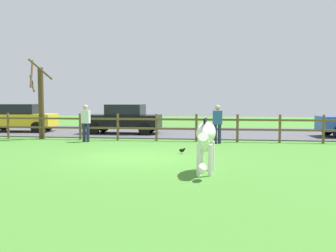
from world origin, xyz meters
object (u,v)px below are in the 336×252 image
object	(u,v)px
bare_tree	(40,100)
crow_on_grass	(182,150)
zebra	(206,137)
visitor_right_of_tree	(86,121)
parked_car_yellow	(20,118)
parked_car_black	(124,119)
visitor_left_of_tree	(217,122)

from	to	relation	value
bare_tree	crow_on_grass	distance (m)	8.48
crow_on_grass	zebra	bearing A→B (deg)	-74.23
crow_on_grass	visitor_right_of_tree	bearing A→B (deg)	145.87
parked_car_yellow	visitor_right_of_tree	distance (m)	6.83
parked_car_black	visitor_left_of_tree	size ratio (longest dim) A/B	2.44
parked_car_yellow	parked_car_black	bearing A→B (deg)	-3.50
bare_tree	zebra	xyz separation A→B (m)	(8.17, -7.49, -0.93)
crow_on_grass	visitor_left_of_tree	distance (m)	3.53
parked_car_black	zebra	bearing A→B (deg)	-64.71
bare_tree	parked_car_black	distance (m)	4.44
visitor_left_of_tree	visitor_right_of_tree	size ratio (longest dim) A/B	1.00
zebra	parked_car_black	xyz separation A→B (m)	(-4.84, 10.25, -0.08)
visitor_left_of_tree	parked_car_yellow	bearing A→B (deg)	160.34
bare_tree	parked_car_yellow	world-z (taller)	bare_tree
zebra	visitor_right_of_tree	size ratio (longest dim) A/B	1.18
crow_on_grass	parked_car_black	size ratio (longest dim) A/B	0.05
bare_tree	parked_car_black	size ratio (longest dim) A/B	0.94
parked_car_yellow	visitor_left_of_tree	bearing A→B (deg)	-19.66
parked_car_black	bare_tree	bearing A→B (deg)	-140.35
zebra	visitor_right_of_tree	bearing A→B (deg)	130.57
parked_car_yellow	visitor_left_of_tree	world-z (taller)	visitor_left_of_tree
bare_tree	visitor_left_of_tree	world-z (taller)	bare_tree
zebra	parked_car_yellow	world-z (taller)	parked_car_yellow
zebra	parked_car_yellow	size ratio (longest dim) A/B	0.47
parked_car_black	parked_car_yellow	size ratio (longest dim) A/B	0.97
crow_on_grass	visitor_left_of_tree	world-z (taller)	visitor_left_of_tree
zebra	visitor_left_of_tree	size ratio (longest dim) A/B	1.18
crow_on_grass	parked_car_yellow	xyz separation A→B (m)	(-10.07, 7.25, 0.72)
bare_tree	visitor_left_of_tree	bearing A→B (deg)	-5.95
zebra	visitor_right_of_tree	distance (m)	8.56
zebra	parked_car_black	bearing A→B (deg)	115.29
parked_car_yellow	visitor_left_of_tree	size ratio (longest dim) A/B	2.52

